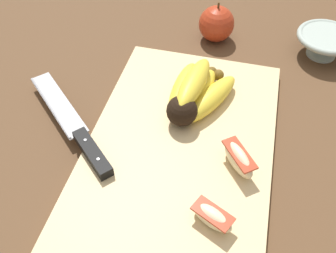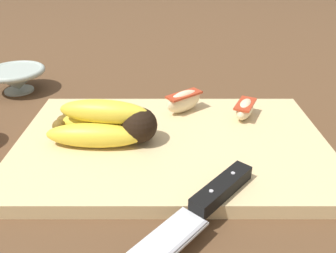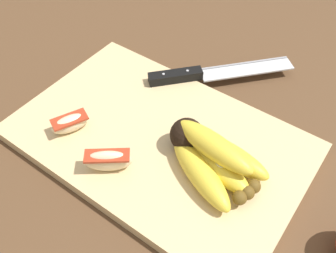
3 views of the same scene
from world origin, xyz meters
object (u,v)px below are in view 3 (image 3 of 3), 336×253
at_px(chefs_knife, 201,74).
at_px(banana_bunch, 210,157).
at_px(apple_wedge_near, 70,123).
at_px(apple_wedge_middle, 108,160).

bearing_deg(chefs_knife, banana_bunch, -53.98).
bearing_deg(chefs_knife, apple_wedge_near, -112.56).
relative_size(banana_bunch, apple_wedge_near, 2.44).
height_order(banana_bunch, apple_wedge_near, banana_bunch).
xyz_separation_m(banana_bunch, apple_wedge_middle, (-0.12, -0.09, -0.00)).
relative_size(apple_wedge_near, apple_wedge_middle, 0.94).
xyz_separation_m(banana_bunch, apple_wedge_near, (-0.22, -0.07, -0.01)).
bearing_deg(banana_bunch, chefs_knife, 126.02).
xyz_separation_m(chefs_knife, apple_wedge_middle, (0.00, -0.26, 0.01)).
relative_size(chefs_knife, apple_wedge_middle, 3.23).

